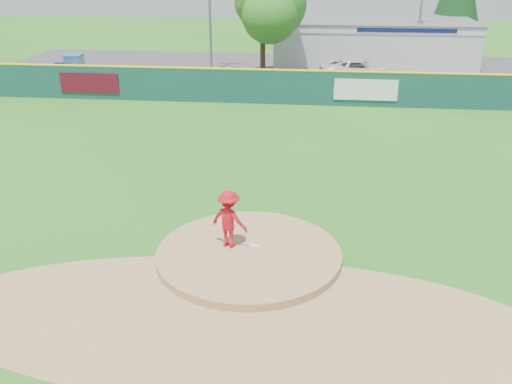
# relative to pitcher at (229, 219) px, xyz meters

# --- Properties ---
(ground) EXTENTS (120.00, 120.00, 0.00)m
(ground) POSITION_rel_pitcher_xyz_m (0.62, -0.27, -1.14)
(ground) COLOR #286B19
(ground) RESTS_ON ground
(pitchers_mound) EXTENTS (5.50, 5.50, 0.50)m
(pitchers_mound) POSITION_rel_pitcher_xyz_m (0.62, -0.27, -1.14)
(pitchers_mound) COLOR #9E774C
(pitchers_mound) RESTS_ON ground
(pitching_rubber) EXTENTS (0.60, 0.15, 0.04)m
(pitching_rubber) POSITION_rel_pitcher_xyz_m (0.62, 0.03, -0.87)
(pitching_rubber) COLOR white
(pitching_rubber) RESTS_ON pitchers_mound
(infield_dirt_arc) EXTENTS (15.40, 15.40, 0.01)m
(infield_dirt_arc) POSITION_rel_pitcher_xyz_m (0.62, -3.27, -1.14)
(infield_dirt_arc) COLOR #9E774C
(infield_dirt_arc) RESTS_ON ground
(parking_lot) EXTENTS (44.00, 16.00, 0.02)m
(parking_lot) POSITION_rel_pitcher_xyz_m (0.62, 26.73, -1.13)
(parking_lot) COLOR #38383A
(parking_lot) RESTS_ON ground
(pitcher) EXTENTS (1.32, 1.04, 1.79)m
(pitcher) POSITION_rel_pitcher_xyz_m (0.00, 0.00, 0.00)
(pitcher) COLOR red
(pitcher) RESTS_ON pitchers_mound
(van) EXTENTS (5.56, 3.21, 1.46)m
(van) POSITION_rel_pitcher_xyz_m (5.21, 24.76, -0.39)
(van) COLOR silver
(van) RESTS_ON parking_lot
(pool_building_grp) EXTENTS (15.20, 8.20, 3.31)m
(pool_building_grp) POSITION_rel_pitcher_xyz_m (6.62, 31.72, 0.52)
(pool_building_grp) COLOR silver
(pool_building_grp) RESTS_ON ground
(fence_banners) EXTENTS (19.94, 0.04, 1.20)m
(fence_banners) POSITION_rel_pitcher_xyz_m (-2.96, 17.65, -0.14)
(fence_banners) COLOR #590C1D
(fence_banners) RESTS_ON ground
(playground_slide) EXTENTS (1.10, 3.09, 1.71)m
(playground_slide) POSITION_rel_pitcher_xyz_m (-14.23, 22.85, -0.28)
(playground_slide) COLOR blue
(playground_slide) RESTS_ON ground
(outfield_fence) EXTENTS (40.00, 0.14, 2.07)m
(outfield_fence) POSITION_rel_pitcher_xyz_m (0.62, 17.73, -0.05)
(outfield_fence) COLOR #144342
(outfield_fence) RESTS_ON ground
(deciduous_tree) EXTENTS (5.60, 5.60, 7.36)m
(deciduous_tree) POSITION_rel_pitcher_xyz_m (-1.38, 24.73, 3.41)
(deciduous_tree) COLOR #382314
(deciduous_tree) RESTS_ON ground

